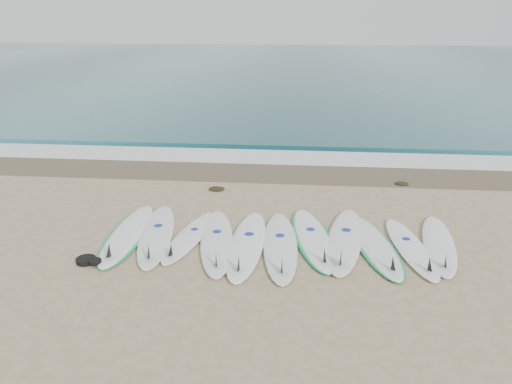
# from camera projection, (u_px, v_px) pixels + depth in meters

# --- Properties ---
(ground) EXTENTS (120.00, 120.00, 0.00)m
(ground) POSITION_uv_depth(u_px,v_px,m) (281.00, 242.00, 8.87)
(ground) COLOR tan
(ocean) EXTENTS (120.00, 55.00, 0.03)m
(ocean) POSITION_uv_depth(u_px,v_px,m) (301.00, 65.00, 39.32)
(ocean) COLOR #205C63
(ocean) RESTS_ON ground
(wet_sand_band) EXTENTS (120.00, 1.80, 0.01)m
(wet_sand_band) POSITION_uv_depth(u_px,v_px,m) (289.00, 173.00, 12.71)
(wet_sand_band) COLOR brown
(wet_sand_band) RESTS_ON ground
(foam_band) EXTENTS (120.00, 1.40, 0.04)m
(foam_band) POSITION_uv_depth(u_px,v_px,m) (291.00, 158.00, 14.01)
(foam_band) COLOR silver
(foam_band) RESTS_ON ground
(wave_crest) EXTENTS (120.00, 1.00, 0.10)m
(wave_crest) POSITION_uv_depth(u_px,v_px,m) (292.00, 143.00, 15.41)
(wave_crest) COLOR #205C63
(wave_crest) RESTS_ON ground
(surfboard_0) EXTENTS (0.78, 2.82, 0.35)m
(surfboard_0) POSITION_uv_depth(u_px,v_px,m) (128.00, 234.00, 9.07)
(surfboard_0) COLOR white
(surfboard_0) RESTS_ON ground
(surfboard_1) EXTENTS (1.04, 2.87, 0.36)m
(surfboard_1) POSITION_uv_depth(u_px,v_px,m) (156.00, 235.00, 9.00)
(surfboard_1) COLOR silver
(surfboard_1) RESTS_ON ground
(surfboard_2) EXTENTS (0.82, 2.39, 0.30)m
(surfboard_2) POSITION_uv_depth(u_px,v_px,m) (189.00, 237.00, 8.94)
(surfboard_2) COLOR white
(surfboard_2) RESTS_ON ground
(surfboard_3) EXTENTS (1.02, 2.84, 0.36)m
(surfboard_3) POSITION_uv_depth(u_px,v_px,m) (217.00, 242.00, 8.75)
(surfboard_3) COLOR white
(surfboard_3) RESTS_ON ground
(surfboard_4) EXTENTS (0.63, 2.88, 0.37)m
(surfboard_4) POSITION_uv_depth(u_px,v_px,m) (247.00, 244.00, 8.63)
(surfboard_4) COLOR white
(surfboard_4) RESTS_ON ground
(surfboard_5) EXTENTS (0.79, 2.88, 0.36)m
(surfboard_5) POSITION_uv_depth(u_px,v_px,m) (280.00, 246.00, 8.58)
(surfboard_5) COLOR silver
(surfboard_5) RESTS_ON ground
(surfboard_6) EXTENTS (1.11, 2.80, 0.35)m
(surfboard_6) POSITION_uv_depth(u_px,v_px,m) (314.00, 238.00, 8.89)
(surfboard_6) COLOR white
(surfboard_6) RESTS_ON ground
(surfboard_7) EXTENTS (1.00, 2.96, 0.37)m
(surfboard_7) POSITION_uv_depth(u_px,v_px,m) (345.00, 240.00, 8.80)
(surfboard_7) COLOR white
(surfboard_7) RESTS_ON ground
(surfboard_8) EXTENTS (1.02, 2.66, 0.33)m
(surfboard_8) POSITION_uv_depth(u_px,v_px,m) (376.00, 246.00, 8.61)
(surfboard_8) COLOR white
(surfboard_8) RESTS_ON ground
(surfboard_9) EXTENTS (0.81, 2.51, 0.32)m
(surfboard_9) POSITION_uv_depth(u_px,v_px,m) (412.00, 248.00, 8.52)
(surfboard_9) COLOR white
(surfboard_9) RESTS_ON ground
(surfboard_10) EXTENTS (0.89, 2.61, 0.33)m
(surfboard_10) POSITION_uv_depth(u_px,v_px,m) (439.00, 245.00, 8.63)
(surfboard_10) COLOR white
(surfboard_10) RESTS_ON ground
(seaweed_near) EXTENTS (0.37, 0.29, 0.07)m
(seaweed_near) POSITION_uv_depth(u_px,v_px,m) (217.00, 189.00, 11.47)
(seaweed_near) COLOR black
(seaweed_near) RESTS_ON ground
(seaweed_far) EXTENTS (0.33, 0.26, 0.06)m
(seaweed_far) POSITION_uv_depth(u_px,v_px,m) (402.00, 184.00, 11.83)
(seaweed_far) COLOR black
(seaweed_far) RESTS_ON ground
(leash_coil) EXTENTS (0.46, 0.36, 0.11)m
(leash_coil) POSITION_uv_depth(u_px,v_px,m) (88.00, 260.00, 8.10)
(leash_coil) COLOR black
(leash_coil) RESTS_ON ground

